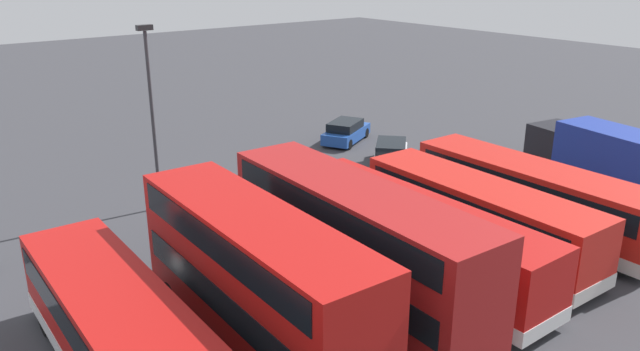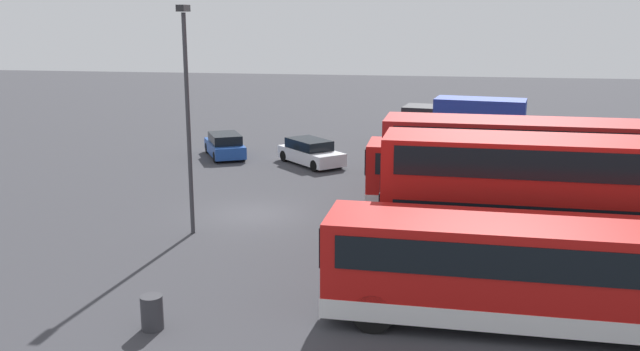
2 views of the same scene
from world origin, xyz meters
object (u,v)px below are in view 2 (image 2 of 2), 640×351
at_px(lamp_post_tall, 187,105).
at_px(bus_single_deck_second, 503,160).
at_px(car_hatchback_silver, 310,152).
at_px(car_small_green, 225,145).
at_px(bus_single_deck_sixth, 531,271).
at_px(waste_bin_yellow, 152,313).
at_px(bus_single_deck_third, 504,176).
at_px(bus_single_deck_near_end, 496,146).
at_px(bus_double_decker_fourth, 532,177).
at_px(box_truck_blue, 466,122).
at_px(bus_double_decker_fifth, 545,204).

bearing_deg(lamp_post_tall, bus_single_deck_second, 123.43).
bearing_deg(car_hatchback_silver, car_small_green, -102.80).
xyz_separation_m(bus_single_deck_second, bus_single_deck_sixth, (14.49, -0.55, 0.00)).
bearing_deg(car_hatchback_silver, waste_bin_yellow, -1.24).
distance_m(bus_single_deck_third, waste_bin_yellow, 16.55).
height_order(bus_single_deck_near_end, bus_double_decker_fourth, bus_double_decker_fourth).
relative_size(bus_single_deck_third, car_hatchback_silver, 2.61).
distance_m(bus_single_deck_second, bus_single_deck_third, 3.39).
distance_m(bus_single_deck_near_end, bus_single_deck_sixth, 18.17).
relative_size(bus_single_deck_third, box_truck_blue, 1.48).
bearing_deg(bus_double_decker_fifth, bus_single_deck_near_end, -178.90).
xyz_separation_m(bus_double_decker_fourth, box_truck_blue, (-18.28, -1.65, -0.74)).
relative_size(bus_single_deck_second, bus_single_deck_sixth, 0.95).
xyz_separation_m(bus_single_deck_sixth, car_small_green, (-20.66, -14.94, -0.92)).
height_order(bus_single_deck_third, waste_bin_yellow, bus_single_deck_third).
height_order(bus_single_deck_near_end, car_hatchback_silver, bus_single_deck_near_end).
relative_size(car_small_green, lamp_post_tall, 0.52).
relative_size(bus_single_deck_sixth, box_truck_blue, 1.43).
bearing_deg(bus_single_deck_near_end, bus_single_deck_second, -0.24).
bearing_deg(bus_single_deck_third, bus_single_deck_near_end, 177.82).
distance_m(bus_double_decker_fourth, car_hatchback_silver, 15.93).
bearing_deg(bus_single_deck_near_end, bus_single_deck_third, -2.18).
xyz_separation_m(bus_double_decker_fifth, bus_single_deck_sixth, (3.80, -0.84, -0.82)).
relative_size(bus_double_decker_fourth, bus_single_deck_sixth, 0.99).
relative_size(bus_double_decker_fifth, bus_single_deck_sixth, 0.93).
bearing_deg(bus_single_deck_second, bus_double_decker_fifth, 1.56).
relative_size(box_truck_blue, lamp_post_tall, 0.91).
xyz_separation_m(bus_single_deck_near_end, car_hatchback_silver, (-1.27, -10.09, -0.92)).
xyz_separation_m(car_hatchback_silver, lamp_post_tall, (13.08, -2.27, 4.30)).
distance_m(bus_single_deck_second, box_truck_blue, 11.41).
height_order(bus_single_deck_third, bus_double_decker_fourth, bus_double_decker_fourth).
distance_m(car_hatchback_silver, car_small_green, 5.56).
bearing_deg(bus_double_decker_fifth, bus_single_deck_third, -175.75).
bearing_deg(bus_single_deck_second, car_small_green, -111.70).
xyz_separation_m(bus_single_deck_second, car_hatchback_silver, (-4.93, -10.08, -0.92)).
bearing_deg(bus_single_deck_third, car_hatchback_silver, -130.25).
relative_size(bus_single_deck_third, bus_single_deck_sixth, 1.04).
distance_m(bus_single_deck_third, bus_double_decker_fifth, 7.38).
bearing_deg(bus_double_decker_fifth, bus_single_deck_second, -178.44).
xyz_separation_m(car_hatchback_silver, car_small_green, (-1.23, -5.42, -0.00)).
bearing_deg(bus_double_decker_fourth, lamp_post_tall, -84.59).
xyz_separation_m(car_small_green, lamp_post_tall, (14.31, 3.16, 4.30)).
bearing_deg(bus_single_deck_third, box_truck_blue, -176.12).
distance_m(bus_single_deck_second, car_small_green, 16.71).
xyz_separation_m(bus_double_decker_fourth, waste_bin_yellow, (9.36, -10.93, -1.97)).
xyz_separation_m(bus_single_deck_second, waste_bin_yellow, (16.30, -10.54, -1.15)).
relative_size(bus_single_deck_sixth, car_hatchback_silver, 2.51).
bearing_deg(lamp_post_tall, bus_single_deck_sixth, 61.70).
height_order(bus_single_deck_near_end, waste_bin_yellow, bus_single_deck_near_end).
bearing_deg(bus_double_decker_fifth, car_hatchback_silver, -146.44).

